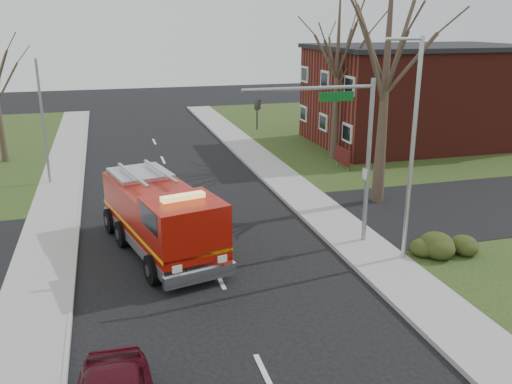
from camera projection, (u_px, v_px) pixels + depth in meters
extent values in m
plane|color=black|center=(219.00, 277.00, 19.65)|extent=(120.00, 120.00, 0.00)
cube|color=gray|center=(373.00, 256.00, 21.22)|extent=(2.40, 80.00, 0.15)
cube|color=gray|center=(36.00, 298.00, 18.03)|extent=(2.40, 80.00, 0.15)
cube|color=maroon|center=(419.00, 97.00, 40.01)|extent=(15.00, 10.00, 7.00)
cube|color=black|center=(424.00, 47.00, 38.93)|extent=(15.40, 10.40, 0.30)
cube|color=silver|center=(323.00, 122.00, 38.52)|extent=(0.12, 1.40, 1.20)
cube|color=#541315|center=(343.00, 156.00, 33.56)|extent=(0.12, 2.00, 1.00)
cylinder|color=gray|center=(348.00, 166.00, 32.96)|extent=(0.08, 0.08, 0.90)
cylinder|color=gray|center=(337.00, 160.00, 34.43)|extent=(0.08, 0.08, 0.90)
ellipsoid|color=#2B3714|center=(452.00, 246.00, 20.88)|extent=(2.80, 2.00, 0.90)
cone|color=#392F21|center=(385.00, 84.00, 25.80)|extent=(0.64, 0.64, 12.00)
cone|color=#392F21|center=(337.00, 80.00, 34.67)|extent=(0.56, 0.56, 10.50)
cylinder|color=gray|center=(368.00, 164.00, 21.68)|extent=(0.18, 0.18, 6.80)
cylinder|color=gray|center=(310.00, 88.00, 20.07)|extent=(5.20, 0.14, 0.14)
cube|color=#0C591E|center=(337.00, 97.00, 20.46)|extent=(1.40, 0.06, 0.35)
imported|color=black|center=(258.00, 100.00, 19.66)|extent=(0.22, 0.18, 1.10)
cylinder|color=#B7BABF|center=(412.00, 155.00, 19.78)|extent=(0.16, 0.16, 8.40)
cylinder|color=#B7BABF|center=(404.00, 39.00, 18.36)|extent=(1.40, 0.12, 0.12)
cylinder|color=gray|center=(43.00, 124.00, 29.69)|extent=(0.14, 0.14, 7.00)
cube|color=#9D1007|center=(151.00, 206.00, 22.50)|extent=(3.68, 5.58, 2.07)
cube|color=#9D1007|center=(184.00, 232.00, 19.34)|extent=(3.09, 3.09, 2.36)
cube|color=#B7BABF|center=(161.00, 234.00, 21.77)|extent=(4.30, 8.07, 0.44)
cube|color=#E5B20C|center=(161.00, 222.00, 21.60)|extent=(4.31, 8.07, 0.12)
cube|color=black|center=(196.00, 222.00, 18.21)|extent=(2.22, 0.62, 0.84)
cube|color=#E5D866|center=(183.00, 197.00, 18.94)|extent=(1.61, 0.70, 0.18)
cylinder|color=black|center=(153.00, 270.00, 19.00)|extent=(0.59, 1.13, 1.08)
cylinder|color=black|center=(219.00, 255.00, 20.19)|extent=(0.59, 1.13, 1.08)
cylinder|color=black|center=(111.00, 221.00, 23.67)|extent=(0.59, 1.13, 1.08)
cylinder|color=black|center=(166.00, 211.00, 24.86)|extent=(0.59, 1.13, 1.08)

